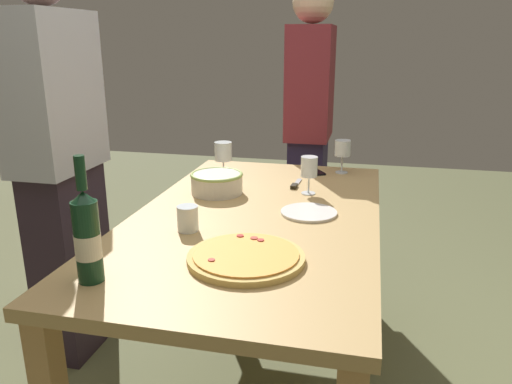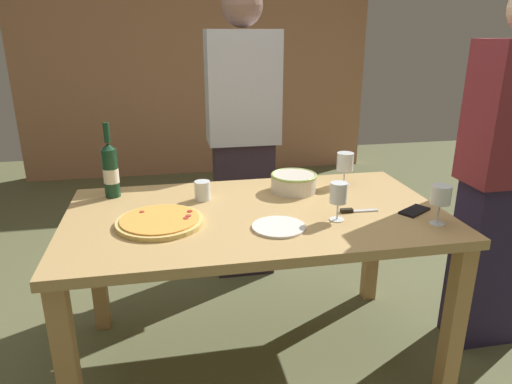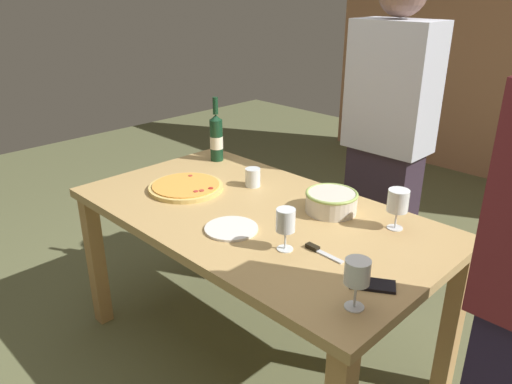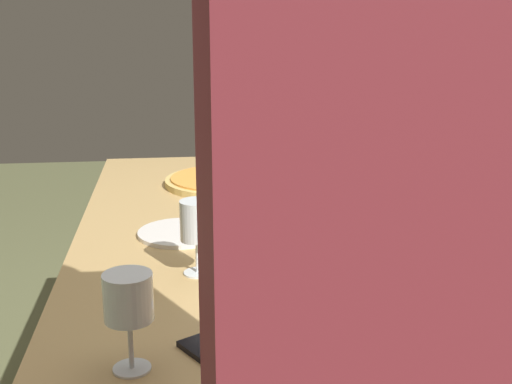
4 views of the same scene
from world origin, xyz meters
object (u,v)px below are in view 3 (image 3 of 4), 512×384
wine_bottle (216,137)px  wine_glass_by_bottle (357,274)px  wine_glass_near_pizza (398,203)px  cell_phone (373,285)px  dining_table (256,230)px  wine_glass_far_left (286,221)px  cup_amber (253,177)px  serving_bowl (331,201)px  pizza (186,187)px  side_plate (231,229)px  pizza_knife (319,251)px  person_guest_left (387,143)px

wine_bottle → wine_glass_by_bottle: size_ratio=2.15×
wine_glass_near_pizza → cell_phone: 0.45m
dining_table → wine_glass_far_left: (0.31, -0.16, 0.21)m
dining_table → wine_glass_by_bottle: wine_glass_by_bottle is taller
cup_amber → wine_glass_near_pizza: bearing=6.8°
wine_bottle → dining_table: bearing=-27.0°
serving_bowl → wine_glass_by_bottle: 0.68m
pizza → wine_bottle: bearing=119.7°
wine_glass_by_bottle → cup_amber: 1.01m
wine_glass_by_bottle → serving_bowl: bearing=132.9°
wine_glass_near_pizza → cup_amber: wine_glass_near_pizza is taller
wine_glass_near_pizza → side_plate: size_ratio=0.77×
pizza → pizza_knife: size_ratio=2.11×
wine_glass_near_pizza → dining_table: bearing=-151.3°
pizza → wine_glass_by_bottle: 1.12m
serving_bowl → cell_phone: bearing=-39.4°
pizza → wine_glass_near_pizza: wine_glass_near_pizza is taller
dining_table → wine_glass_near_pizza: size_ratio=9.75×
serving_bowl → wine_glass_by_bottle: wine_glass_by_bottle is taller
wine_glass_far_left → cup_amber: wine_glass_far_left is taller
cup_amber → side_plate: 0.47m
cell_phone → pizza_knife: (-0.25, 0.05, 0.00)m
wine_glass_near_pizza → pizza_knife: wine_glass_near_pizza is taller
wine_glass_by_bottle → dining_table: bearing=158.4°
wine_glass_by_bottle → cup_amber: wine_glass_by_bottle is taller
pizza → wine_glass_far_left: bearing=-7.6°
pizza → wine_glass_near_pizza: size_ratio=2.13×
dining_table → wine_glass_by_bottle: 0.77m
dining_table → serving_bowl: 0.35m
pizza → side_plate: 0.47m
wine_glass_near_pizza → person_guest_left: 0.72m
wine_glass_near_pizza → side_plate: bearing=-133.9°
pizza → wine_bottle: 0.45m
pizza → person_guest_left: (0.49, 0.93, 0.12)m
wine_glass_near_pizza → wine_glass_by_bottle: 0.58m
wine_bottle → serving_bowl: bearing=-6.3°
serving_bowl → side_plate: bearing=-112.7°
serving_bowl → dining_table: bearing=-135.6°
cup_amber → side_plate: cup_amber is taller
person_guest_left → pizza_knife: bearing=24.4°
dining_table → side_plate: side_plate is taller
pizza → side_plate: size_ratio=1.65×
wine_glass_by_bottle → pizza_knife: size_ratio=0.98×
dining_table → wine_bottle: (-0.62, 0.32, 0.22)m
wine_glass_by_bottle → cell_phone: (-0.02, 0.14, -0.11)m
serving_bowl → wine_glass_by_bottle: size_ratio=1.38×
dining_table → wine_glass_near_pizza: 0.61m
cup_amber → person_guest_left: bearing=66.0°
pizza → cup_amber: size_ratio=3.97×
pizza → cup_amber: bearing=52.8°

